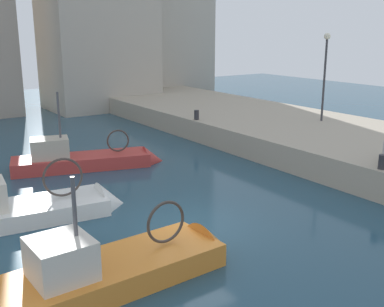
% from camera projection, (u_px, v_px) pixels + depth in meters
% --- Properties ---
extents(water_surface, '(80.00, 80.00, 0.00)m').
position_uv_depth(water_surface, '(186.00, 226.00, 15.32)').
color(water_surface, navy).
rests_on(water_surface, ground).
extents(fishing_boat_red, '(7.11, 3.49, 4.34)m').
position_uv_depth(fishing_boat_red, '(88.00, 164.00, 21.85)').
color(fishing_boat_red, '#BC3833').
rests_on(fishing_boat_red, ground).
extents(fishing_boat_white, '(7.04, 2.77, 4.42)m').
position_uv_depth(fishing_boat_white, '(27.00, 216.00, 15.80)').
color(fishing_boat_white, white).
rests_on(fishing_boat_white, ground).
extents(fishing_boat_orange, '(6.70, 2.29, 3.88)m').
position_uv_depth(fishing_boat_orange, '(125.00, 275.00, 12.00)').
color(fishing_boat_orange, orange).
rests_on(fishing_boat_orange, ground).
extents(mooring_bollard_south, '(0.28, 0.28, 0.55)m').
position_uv_depth(mooring_bollard_south, '(382.00, 162.00, 17.35)').
color(mooring_bollard_south, '#2D2D33').
rests_on(mooring_bollard_south, quay_wall).
extents(mooring_bollard_mid, '(0.28, 0.28, 0.55)m').
position_uv_depth(mooring_bollard_mid, '(197.00, 115.00, 26.94)').
color(mooring_bollard_mid, '#2D2D33').
rests_on(mooring_bollard_mid, quay_wall).
extents(quay_streetlamp, '(0.36, 0.36, 4.83)m').
position_uv_depth(quay_streetlamp, '(325.00, 62.00, 25.85)').
color(quay_streetlamp, '#38383D').
rests_on(quay_streetlamp, quay_wall).
extents(waterfront_building_west, '(8.52, 6.28, 13.98)m').
position_uv_depth(waterfront_building_west, '(97.00, 19.00, 37.01)').
color(waterfront_building_west, '#B2A899').
rests_on(waterfront_building_west, ground).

